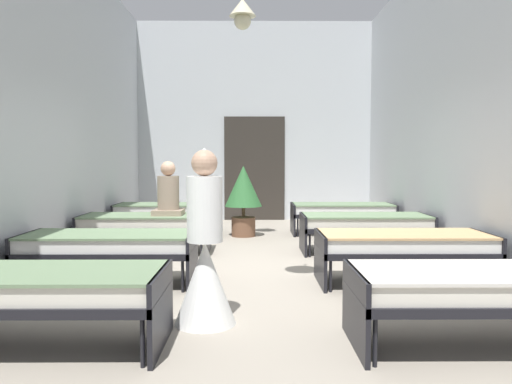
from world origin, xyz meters
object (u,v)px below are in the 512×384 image
bed_left_row_1 (109,245)px  bed_left_row_3 (167,211)px  bed_left_row_2 (146,224)px  patient_seated_primary (168,195)px  potted_plant (243,193)px  bed_right_row_3 (342,211)px  nurse_near_aisle (205,262)px  bed_right_row_2 (365,223)px  bed_right_row_0 (481,288)px  bed_right_row_1 (403,245)px  bed_left_row_0 (34,289)px

bed_left_row_1 → bed_left_row_3: size_ratio=1.00×
bed_left_row_2 → bed_left_row_3: (0.00, 1.90, 0.00)m
bed_left_row_1 → patient_seated_primary: 1.95m
bed_left_row_1 → potted_plant: potted_plant is taller
bed_left_row_2 → bed_right_row_3: same height
nurse_near_aisle → potted_plant: nurse_near_aisle is taller
bed_left_row_2 → bed_right_row_2: same height
bed_left_row_1 → bed_left_row_3: bearing=90.0°
bed_left_row_1 → nurse_near_aisle: 1.82m
bed_right_row_0 → bed_right_row_1: size_ratio=1.00×
potted_plant → nurse_near_aisle: bearing=-92.7°
bed_left_row_2 → nurse_near_aisle: size_ratio=1.28×
bed_left_row_0 → bed_right_row_3: 6.58m
bed_right_row_1 → potted_plant: 4.00m
bed_right_row_3 → nurse_near_aisle: 5.57m
patient_seated_primary → nurse_near_aisle: bearing=-75.2°
bed_left_row_2 → bed_left_row_1: bearing=-90.0°
bed_right_row_2 → patient_seated_primary: size_ratio=2.37×
bed_left_row_0 → bed_right_row_1: same height
bed_left_row_3 → bed_right_row_3: (3.29, 0.00, 0.00)m
bed_left_row_0 → patient_seated_primary: bearing=84.7°
bed_right_row_0 → nurse_near_aisle: (-2.09, 0.54, 0.09)m
bed_left_row_2 → bed_left_row_3: 1.90m
bed_right_row_3 → patient_seated_primary: (-2.94, -1.93, 0.43)m
bed_left_row_1 → bed_right_row_2: 3.80m
nurse_near_aisle → bed_left_row_2: bearing=-114.3°
bed_left_row_3 → potted_plant: potted_plant is taller
bed_right_row_2 → potted_plant: bearing=138.7°
potted_plant → bed_left_row_0: bearing=-104.8°
bed_left_row_3 → bed_right_row_3: size_ratio=1.00×
bed_right_row_0 → bed_left_row_1: bearing=150.0°
bed_right_row_3 → nurse_near_aisle: bearing=-112.0°
bed_right_row_3 → bed_left_row_1: bearing=-130.9°
bed_left_row_1 → bed_left_row_3: 3.80m
bed_left_row_2 → bed_left_row_0: bearing=-90.0°
potted_plant → bed_right_row_3: bearing=8.3°
bed_right_row_2 → bed_left_row_1: bearing=-150.0°
bed_left_row_2 → bed_right_row_2: size_ratio=1.00×
bed_left_row_0 → bed_right_row_0: (3.29, 0.00, 0.00)m
nurse_near_aisle → patient_seated_primary: nurse_near_aisle is taller
potted_plant → patient_seated_primary: bearing=-123.2°
bed_right_row_2 → bed_left_row_3: bearing=150.0°
bed_left_row_2 → bed_right_row_0: bearing=-49.1°
bed_left_row_3 → bed_right_row_0: bearing=-60.0°
bed_left_row_0 → bed_left_row_1: (0.00, 1.90, 0.00)m
bed_left_row_1 → potted_plant: bearing=67.9°
bed_left_row_3 → patient_seated_primary: bearing=-79.7°
bed_left_row_0 → bed_right_row_1: bearing=30.0°
bed_left_row_0 → bed_right_row_1: (3.29, 1.90, 0.00)m
bed_right_row_1 → patient_seated_primary: (-2.94, 1.87, 0.43)m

